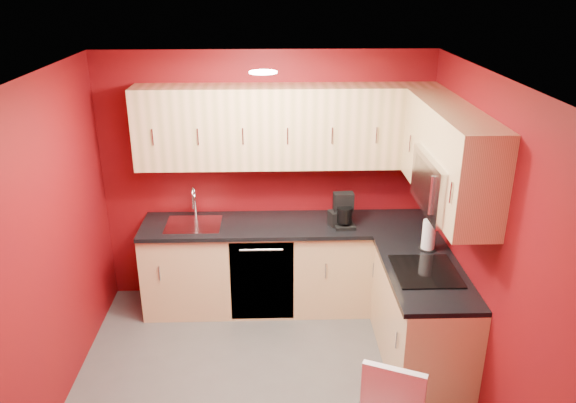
{
  "coord_description": "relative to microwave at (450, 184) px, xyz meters",
  "views": [
    {
      "loc": [
        0.05,
        -3.73,
        3.13
      ],
      "look_at": [
        0.18,
        0.55,
        1.39
      ],
      "focal_mm": 35.0,
      "sensor_mm": 36.0,
      "label": 1
    }
  ],
  "objects": [
    {
      "name": "floor",
      "position": [
        -1.39,
        -0.2,
        -1.66
      ],
      "size": [
        3.2,
        3.2,
        0.0
      ],
      "primitive_type": "plane",
      "color": "#4E4B49",
      "rests_on": "ground"
    },
    {
      "name": "ceiling",
      "position": [
        -1.39,
        -0.2,
        0.84
      ],
      "size": [
        3.2,
        3.2,
        0.0
      ],
      "primitive_type": "plane",
      "rotation": [
        3.14,
        0.0,
        0.0
      ],
      "color": "white",
      "rests_on": "wall_back"
    },
    {
      "name": "wall_back",
      "position": [
        -1.39,
        1.3,
        -0.41
      ],
      "size": [
        3.2,
        0.0,
        3.2
      ],
      "primitive_type": "plane",
      "rotation": [
        1.57,
        0.0,
        0.0
      ],
      "color": "maroon",
      "rests_on": "floor"
    },
    {
      "name": "wall_front",
      "position": [
        -1.39,
        -1.7,
        -0.41
      ],
      "size": [
        3.2,
        0.0,
        3.2
      ],
      "primitive_type": "plane",
      "rotation": [
        -1.57,
        0.0,
        0.0
      ],
      "color": "maroon",
      "rests_on": "floor"
    },
    {
      "name": "wall_left",
      "position": [
        -2.99,
        -0.2,
        -0.41
      ],
      "size": [
        0.0,
        3.0,
        3.0
      ],
      "primitive_type": "plane",
      "rotation": [
        1.57,
        0.0,
        1.57
      ],
      "color": "maroon",
      "rests_on": "floor"
    },
    {
      "name": "wall_right",
      "position": [
        0.21,
        -0.2,
        -0.41
      ],
      "size": [
        0.0,
        3.0,
        3.0
      ],
      "primitive_type": "plane",
      "rotation": [
        1.57,
        0.0,
        -1.57
      ],
      "color": "maroon",
      "rests_on": "floor"
    },
    {
      "name": "base_cabinets_back",
      "position": [
        -1.19,
        1.0,
        -1.22
      ],
      "size": [
        2.8,
        0.6,
        0.87
      ],
      "primitive_type": "cube",
      "color": "tan",
      "rests_on": "floor"
    },
    {
      "name": "base_cabinets_right",
      "position": [
        -0.09,
        0.05,
        -1.22
      ],
      "size": [
        0.6,
        1.3,
        0.87
      ],
      "primitive_type": "cube",
      "color": "tan",
      "rests_on": "floor"
    },
    {
      "name": "countertop_back",
      "position": [
        -1.19,
        0.99,
        -0.77
      ],
      "size": [
        2.8,
        0.63,
        0.04
      ],
      "primitive_type": "cube",
      "color": "black",
      "rests_on": "base_cabinets_back"
    },
    {
      "name": "countertop_right",
      "position": [
        -0.11,
        0.04,
        -0.77
      ],
      "size": [
        0.63,
        1.27,
        0.04
      ],
      "primitive_type": "cube",
      "color": "black",
      "rests_on": "base_cabinets_right"
    },
    {
      "name": "upper_cabinets_back",
      "position": [
        -1.19,
        1.13,
        0.17
      ],
      "size": [
        2.8,
        0.35,
        0.75
      ],
      "primitive_type": "cube",
      "color": "#E6B682",
      "rests_on": "wall_back"
    },
    {
      "name": "upper_cabinets_right",
      "position": [
        0.03,
        0.24,
        0.23
      ],
      "size": [
        0.35,
        1.55,
        0.75
      ],
      "color": "#E6B682",
      "rests_on": "wall_right"
    },
    {
      "name": "microwave",
      "position": [
        0.0,
        0.0,
        0.0
      ],
      "size": [
        0.42,
        0.76,
        0.42
      ],
      "color": "silver",
      "rests_on": "upper_cabinets_right"
    },
    {
      "name": "cooktop",
      "position": [
        -0.11,
        0.0,
        -0.74
      ],
      "size": [
        0.5,
        0.55,
        0.01
      ],
      "primitive_type": "cube",
      "color": "black",
      "rests_on": "countertop_right"
    },
    {
      "name": "sink",
      "position": [
        -2.09,
        1.0,
        -0.72
      ],
      "size": [
        0.52,
        0.42,
        0.35
      ],
      "color": "silver",
      "rests_on": "countertop_back"
    },
    {
      "name": "dishwasher_front",
      "position": [
        -1.44,
        0.71,
        -1.22
      ],
      "size": [
        0.6,
        0.02,
        0.82
      ],
      "primitive_type": "cube",
      "color": "black",
      "rests_on": "base_cabinets_back"
    },
    {
      "name": "downlight",
      "position": [
        -1.39,
        0.1,
        0.82
      ],
      "size": [
        0.2,
        0.2,
        0.01
      ],
      "primitive_type": "cylinder",
      "color": "white",
      "rests_on": "ceiling"
    },
    {
      "name": "coffee_maker",
      "position": [
        -0.66,
        0.9,
        -0.59
      ],
      "size": [
        0.21,
        0.26,
        0.31
      ],
      "primitive_type": null,
      "rotation": [
        0.0,
        0.0,
        0.07
      ],
      "color": "black",
      "rests_on": "countertop_back"
    },
    {
      "name": "napkin_holder",
      "position": [
        -0.73,
        0.93,
        -0.68
      ],
      "size": [
        0.16,
        0.16,
        0.14
      ],
      "primitive_type": null,
      "rotation": [
        0.0,
        0.0,
        0.3
      ],
      "color": "black",
      "rests_on": "countertop_back"
    },
    {
      "name": "paper_towel",
      "position": [
        0.01,
        0.4,
        -0.62
      ],
      "size": [
        0.2,
        0.2,
        0.27
      ],
      "primitive_type": null,
      "rotation": [
        0.0,
        0.0,
        0.37
      ],
      "color": "white",
      "rests_on": "countertop_right"
    }
  ]
}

